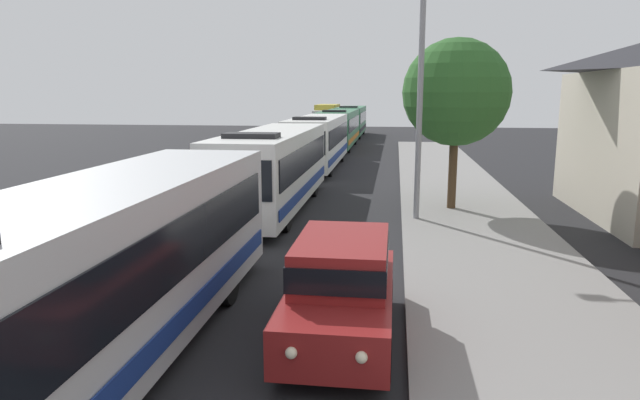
% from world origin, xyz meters
% --- Properties ---
extents(bus_lead, '(2.58, 11.79, 3.21)m').
position_xyz_m(bus_lead, '(-1.30, 11.99, 1.69)').
color(bus_lead, silver).
rests_on(bus_lead, ground_plane).
extents(bus_second_in_line, '(2.58, 10.99, 3.21)m').
position_xyz_m(bus_second_in_line, '(-1.30, 25.03, 1.69)').
color(bus_second_in_line, silver).
rests_on(bus_second_in_line, ground_plane).
extents(bus_middle, '(2.58, 11.49, 3.21)m').
position_xyz_m(bus_middle, '(-1.30, 37.55, 1.69)').
color(bus_middle, silver).
rests_on(bus_middle, ground_plane).
extents(bus_fourth_in_line, '(2.58, 11.83, 3.21)m').
position_xyz_m(bus_fourth_in_line, '(-1.30, 49.96, 1.69)').
color(bus_fourth_in_line, '#33724C').
rests_on(bus_fourth_in_line, ground_plane).
extents(bus_rear, '(2.58, 11.13, 3.21)m').
position_xyz_m(bus_rear, '(-1.30, 62.63, 1.69)').
color(bus_rear, '#33724C').
rests_on(bus_rear, ground_plane).
extents(white_suv, '(1.86, 4.59, 1.90)m').
position_xyz_m(white_suv, '(2.40, 13.86, 1.03)').
color(white_suv, maroon).
rests_on(white_suv, ground_plane).
extents(box_truck_oncoming, '(2.35, 7.62, 3.15)m').
position_xyz_m(box_truck_oncoming, '(-4.60, 68.67, 1.71)').
color(box_truck_oncoming, white).
rests_on(box_truck_oncoming, ground_plane).
extents(streetlamp_mid, '(5.63, 0.28, 7.97)m').
position_xyz_m(streetlamp_mid, '(4.10, 23.60, 5.04)').
color(streetlamp_mid, gray).
rests_on(streetlamp_mid, sidewalk).
extents(roadside_tree, '(3.95, 3.95, 6.33)m').
position_xyz_m(roadside_tree, '(5.49, 25.59, 4.49)').
color(roadside_tree, '#4C3823').
rests_on(roadside_tree, sidewalk).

